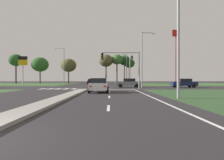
{
  "coord_description": "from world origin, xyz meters",
  "views": [
    {
      "loc": [
        3.61,
        -4.16,
        1.42
      ],
      "look_at": [
        3.87,
        34.28,
        1.27
      ],
      "focal_mm": 31.54,
      "sensor_mm": 36.0,
      "label": 1
    }
  ],
  "objects_px": {
    "car_grey_fourth": "(128,83)",
    "street_lamp_near": "(182,33)",
    "car_black_third": "(91,81)",
    "traffic_signal_far_right": "(131,66)",
    "treeline_fourth": "(106,61)",
    "treeline_seventh": "(129,64)",
    "treeline_second": "(40,65)",
    "street_lamp_second": "(143,57)",
    "traffic_signal_near_right": "(124,62)",
    "fastfood_pole_sign": "(176,46)",
    "car_white_near": "(99,85)",
    "street_lamp_third": "(63,64)",
    "treeline_near": "(16,60)",
    "fuel_price_totem": "(23,64)",
    "car_navy_sixth": "(184,83)",
    "street_lamp_fourth": "(126,67)",
    "treeline_third": "(69,65)",
    "treeline_fifth": "(117,60)",
    "treeline_sixth": "(124,60)",
    "car_teal_fifth": "(93,81)"
  },
  "relations": [
    {
      "from": "street_lamp_near",
      "to": "treeline_seventh",
      "type": "xyz_separation_m",
      "value": [
        0.97,
        50.67,
        1.8
      ]
    },
    {
      "from": "street_lamp_fourth",
      "to": "fastfood_pole_sign",
      "type": "bearing_deg",
      "value": -47.21
    },
    {
      "from": "treeline_fourth",
      "to": "treeline_seventh",
      "type": "xyz_separation_m",
      "value": [
        7.64,
        3.9,
        -0.55
      ]
    },
    {
      "from": "street_lamp_near",
      "to": "street_lamp_second",
      "type": "relative_size",
      "value": 0.95
    },
    {
      "from": "street_lamp_second",
      "to": "fastfood_pole_sign",
      "type": "xyz_separation_m",
      "value": [
        11.07,
        17.45,
        4.82
      ]
    },
    {
      "from": "fastfood_pole_sign",
      "to": "treeline_sixth",
      "type": "relative_size",
      "value": 1.5
    },
    {
      "from": "street_lamp_second",
      "to": "treeline_seventh",
      "type": "xyz_separation_m",
      "value": [
        1.0,
        33.54,
        1.59
      ]
    },
    {
      "from": "street_lamp_third",
      "to": "car_black_third",
      "type": "bearing_deg",
      "value": 52.26
    },
    {
      "from": "treeline_fourth",
      "to": "car_navy_sixth",
      "type": "bearing_deg",
      "value": -63.28
    },
    {
      "from": "car_grey_fourth",
      "to": "street_lamp_near",
      "type": "bearing_deg",
      "value": -173.89
    },
    {
      "from": "car_grey_fourth",
      "to": "street_lamp_third",
      "type": "bearing_deg",
      "value": 42.18
    },
    {
      "from": "street_lamp_second",
      "to": "car_navy_sixth",
      "type": "bearing_deg",
      "value": 14.47
    },
    {
      "from": "car_white_near",
      "to": "treeline_fourth",
      "type": "height_order",
      "value": "treeline_fourth"
    },
    {
      "from": "traffic_signal_near_right",
      "to": "treeline_fourth",
      "type": "bearing_deg",
      "value": 95.76
    },
    {
      "from": "treeline_second",
      "to": "car_white_near",
      "type": "bearing_deg",
      "value": -63.03
    },
    {
      "from": "street_lamp_near",
      "to": "fastfood_pole_sign",
      "type": "relative_size",
      "value": 0.62
    },
    {
      "from": "treeline_fourth",
      "to": "fuel_price_totem",
      "type": "bearing_deg",
      "value": -128.03
    },
    {
      "from": "street_lamp_third",
      "to": "treeline_third",
      "type": "relative_size",
      "value": 1.23
    },
    {
      "from": "street_lamp_near",
      "to": "street_lamp_fourth",
      "type": "height_order",
      "value": "street_lamp_fourth"
    },
    {
      "from": "treeline_fourth",
      "to": "street_lamp_near",
      "type": "bearing_deg",
      "value": -81.88
    },
    {
      "from": "car_white_near",
      "to": "street_lamp_third",
      "type": "xyz_separation_m",
      "value": [
        -11.18,
        30.25,
        4.58
      ]
    },
    {
      "from": "street_lamp_third",
      "to": "treeline_fifth",
      "type": "bearing_deg",
      "value": 35.3
    },
    {
      "from": "treeline_sixth",
      "to": "treeline_seventh",
      "type": "relative_size",
      "value": 1.11
    },
    {
      "from": "car_navy_sixth",
      "to": "traffic_signal_near_right",
      "type": "xyz_separation_m",
      "value": [
        -10.58,
        -5.84,
        3.0
      ]
    },
    {
      "from": "treeline_fourth",
      "to": "treeline_seventh",
      "type": "height_order",
      "value": "treeline_fourth"
    },
    {
      "from": "traffic_signal_near_right",
      "to": "fastfood_pole_sign",
      "type": "height_order",
      "value": "fastfood_pole_sign"
    },
    {
      "from": "street_lamp_third",
      "to": "street_lamp_fourth",
      "type": "relative_size",
      "value": 1.03
    },
    {
      "from": "traffic_signal_far_right",
      "to": "car_black_third",
      "type": "bearing_deg",
      "value": 116.23
    },
    {
      "from": "fastfood_pole_sign",
      "to": "treeline_near",
      "type": "xyz_separation_m",
      "value": [
        -46.71,
        14.33,
        -2.37
      ]
    },
    {
      "from": "street_lamp_second",
      "to": "treeline_second",
      "type": "relative_size",
      "value": 1.07
    },
    {
      "from": "treeline_fourth",
      "to": "treeline_fifth",
      "type": "xyz_separation_m",
      "value": [
        3.41,
        0.41,
        0.38
      ]
    },
    {
      "from": "traffic_signal_near_right",
      "to": "street_lamp_fourth",
      "type": "bearing_deg",
      "value": 85.0
    },
    {
      "from": "street_lamp_near",
      "to": "treeline_second",
      "type": "distance_m",
      "value": 56.19
    },
    {
      "from": "car_navy_sixth",
      "to": "traffic_signal_near_right",
      "type": "bearing_deg",
      "value": 118.91
    },
    {
      "from": "treeline_third",
      "to": "treeline_second",
      "type": "bearing_deg",
      "value": 168.07
    },
    {
      "from": "fuel_price_totem",
      "to": "treeline_fourth",
      "type": "xyz_separation_m",
      "value": [
        16.45,
        21.03,
        2.71
      ]
    },
    {
      "from": "treeline_third",
      "to": "street_lamp_near",
      "type": "bearing_deg",
      "value": -68.61
    },
    {
      "from": "car_grey_fourth",
      "to": "street_lamp_near",
      "type": "relative_size",
      "value": 0.51
    },
    {
      "from": "car_black_third",
      "to": "traffic_signal_far_right",
      "type": "relative_size",
      "value": 0.69
    },
    {
      "from": "street_lamp_fourth",
      "to": "fuel_price_totem",
      "type": "xyz_separation_m",
      "value": [
        -22.79,
        -21.13,
        -0.71
      ]
    },
    {
      "from": "treeline_near",
      "to": "treeline_second",
      "type": "bearing_deg",
      "value": -1.03
    },
    {
      "from": "treeline_second",
      "to": "treeline_fourth",
      "type": "relative_size",
      "value": 0.92
    },
    {
      "from": "fuel_price_totem",
      "to": "treeline_near",
      "type": "distance_m",
      "value": 26.53
    },
    {
      "from": "car_white_near",
      "to": "treeline_near",
      "type": "height_order",
      "value": "treeline_near"
    },
    {
      "from": "street_lamp_second",
      "to": "fuel_price_totem",
      "type": "relative_size",
      "value": 1.48
    },
    {
      "from": "car_teal_fifth",
      "to": "street_lamp_near",
      "type": "distance_m",
      "value": 54.11
    },
    {
      "from": "car_navy_sixth",
      "to": "treeline_fifth",
      "type": "height_order",
      "value": "treeline_fifth"
    },
    {
      "from": "car_black_third",
      "to": "treeline_fourth",
      "type": "xyz_separation_m",
      "value": [
        4.58,
        1.5,
        6.39
      ]
    },
    {
      "from": "street_lamp_third",
      "to": "fuel_price_totem",
      "type": "height_order",
      "value": "street_lamp_third"
    },
    {
      "from": "street_lamp_fourth",
      "to": "treeline_sixth",
      "type": "bearing_deg",
      "value": 101.67
    }
  ]
}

